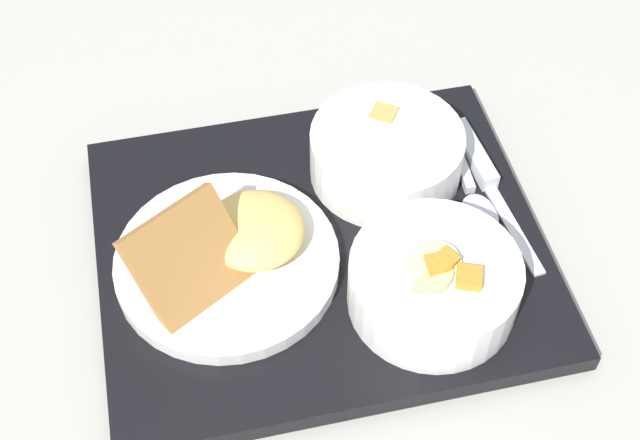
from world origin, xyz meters
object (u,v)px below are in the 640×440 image
object	(u,v)px
bowl_soup	(386,150)
knife	(479,164)
spoon	(470,190)
bowl_salad	(434,281)
plate_main	(230,253)

from	to	relation	value
bowl_soup	knife	xyz separation A→B (m)	(-0.09, 0.01, -0.02)
knife	spoon	xyz separation A→B (m)	(0.02, 0.03, -0.00)
bowl_soup	spoon	size ratio (longest dim) A/B	0.97
bowl_salad	knife	bearing A→B (deg)	-121.47
plate_main	knife	distance (m)	0.25
bowl_salad	plate_main	size ratio (longest dim) A/B	0.73
plate_main	knife	bearing A→B (deg)	-164.53
plate_main	spoon	distance (m)	0.23
bowl_soup	plate_main	xyz separation A→B (m)	(0.15, 0.08, -0.01)
bowl_soup	plate_main	size ratio (longest dim) A/B	0.73
bowl_soup	plate_main	bearing A→B (deg)	27.45
bowl_salad	knife	world-z (taller)	bowl_salad
knife	bowl_salad	bearing A→B (deg)	-38.49
plate_main	spoon	world-z (taller)	plate_main
bowl_soup	knife	bearing A→B (deg)	171.25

